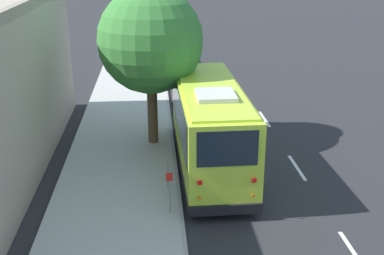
# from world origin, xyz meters

# --- Properties ---
(ground_plane) EXTENTS (160.00, 160.00, 0.00)m
(ground_plane) POSITION_xyz_m (0.00, 0.00, 0.00)
(ground_plane) COLOR #28282B
(sidewalk_slab) EXTENTS (80.00, 4.49, 0.15)m
(sidewalk_slab) POSITION_xyz_m (0.00, 3.98, 0.07)
(sidewalk_slab) COLOR #B2AFA8
(sidewalk_slab) RESTS_ON ground
(curb_strip) EXTENTS (80.00, 0.14, 0.15)m
(curb_strip) POSITION_xyz_m (0.00, 1.66, 0.07)
(curb_strip) COLOR #9D9A94
(curb_strip) RESTS_ON ground
(shuttle_bus) EXTENTS (8.66, 2.78, 3.65)m
(shuttle_bus) POSITION_xyz_m (-1.21, 0.28, 1.97)
(shuttle_bus) COLOR #BCDB38
(shuttle_bus) RESTS_ON ground
(parked_sedan_silver) EXTENTS (4.61, 1.87, 1.31)m
(parked_sedan_silver) POSITION_xyz_m (9.09, 0.34, 0.61)
(parked_sedan_silver) COLOR #A8AAAF
(parked_sedan_silver) RESTS_ON ground
(parked_sedan_white) EXTENTS (4.72, 1.77, 1.31)m
(parked_sedan_white) POSITION_xyz_m (16.79, 0.44, 0.61)
(parked_sedan_white) COLOR silver
(parked_sedan_white) RESTS_ON ground
(parked_sedan_maroon) EXTENTS (4.17, 1.75, 1.27)m
(parked_sedan_maroon) POSITION_xyz_m (22.65, 0.59, 0.59)
(parked_sedan_maroon) COLOR maroon
(parked_sedan_maroon) RESTS_ON ground
(parked_sedan_black) EXTENTS (4.52, 1.99, 1.27)m
(parked_sedan_black) POSITION_xyz_m (28.61, 0.50, 0.58)
(parked_sedan_black) COLOR black
(parked_sedan_black) RESTS_ON ground
(street_tree) EXTENTS (4.54, 4.54, 7.59)m
(street_tree) POSITION_xyz_m (1.60, 2.54, 5.09)
(street_tree) COLOR brown
(street_tree) RESTS_ON sidewalk_slab
(sign_post_near) EXTENTS (0.06, 0.22, 1.48)m
(sign_post_near) POSITION_xyz_m (-4.93, 2.04, 0.91)
(sign_post_near) COLOR gray
(sign_post_near) RESTS_ON sidewalk_slab
(sign_post_far) EXTENTS (0.06, 0.06, 1.01)m
(sign_post_far) POSITION_xyz_m (-3.03, 2.04, 0.66)
(sign_post_far) COLOR gray
(sign_post_far) RESTS_ON sidewalk_slab
(lane_stripe_behind) EXTENTS (2.40, 0.14, 0.01)m
(lane_stripe_behind) POSITION_xyz_m (-7.51, -3.34, 0.00)
(lane_stripe_behind) COLOR silver
(lane_stripe_behind) RESTS_ON ground
(lane_stripe_mid) EXTENTS (2.40, 0.14, 0.01)m
(lane_stripe_mid) POSITION_xyz_m (-1.51, -3.34, 0.00)
(lane_stripe_mid) COLOR silver
(lane_stripe_mid) RESTS_ON ground
(lane_stripe_ahead) EXTENTS (2.40, 0.14, 0.01)m
(lane_stripe_ahead) POSITION_xyz_m (4.49, -3.34, 0.00)
(lane_stripe_ahead) COLOR silver
(lane_stripe_ahead) RESTS_ON ground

